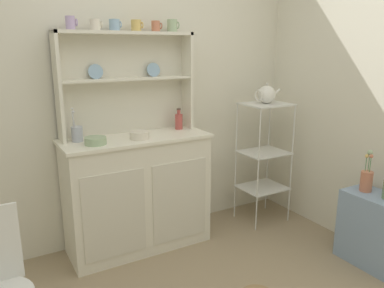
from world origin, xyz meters
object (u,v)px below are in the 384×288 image
(porcelain_teapot, at_px, (267,94))
(side_shelf_blue, at_px, (375,231))
(cup_lilac_0, at_px, (71,23))
(hutch_cabinet, at_px, (138,192))
(utensil_jar, at_px, (77,133))
(flower_vase, at_px, (367,179))
(jam_bottle, at_px, (179,121))
(hutch_shelf_unit, at_px, (126,76))
(bakers_rack, at_px, (264,148))
(bowl_mixing_large, at_px, (96,141))

(porcelain_teapot, bearing_deg, side_shelf_blue, -77.79)
(cup_lilac_0, xyz_separation_m, porcelain_teapot, (1.58, -0.23, -0.56))
(hutch_cabinet, height_order, side_shelf_blue, hutch_cabinet)
(hutch_cabinet, height_order, cup_lilac_0, cup_lilac_0)
(side_shelf_blue, distance_m, utensil_jar, 2.29)
(flower_vase, bearing_deg, porcelain_teapot, 103.83)
(utensil_jar, bearing_deg, flower_vase, -30.60)
(jam_bottle, xyz_separation_m, flower_vase, (0.98, -1.08, -0.35))
(cup_lilac_0, relative_size, flower_vase, 0.29)
(jam_bottle, relative_size, utensil_jar, 0.71)
(hutch_shelf_unit, height_order, flower_vase, hutch_shelf_unit)
(bakers_rack, bearing_deg, bowl_mixing_large, 178.80)
(flower_vase, bearing_deg, bakers_rack, 103.74)
(bowl_mixing_large, relative_size, flower_vase, 0.49)
(cup_lilac_0, height_order, jam_bottle, cup_lilac_0)
(hutch_cabinet, distance_m, flower_vase, 1.73)
(hutch_shelf_unit, height_order, bowl_mixing_large, hutch_shelf_unit)
(hutch_cabinet, distance_m, hutch_shelf_unit, 0.91)
(bakers_rack, bearing_deg, cup_lilac_0, 171.80)
(jam_bottle, bearing_deg, flower_vase, -47.76)
(hutch_shelf_unit, distance_m, utensil_jar, 0.58)
(bakers_rack, bearing_deg, hutch_cabinet, 174.93)
(side_shelf_blue, height_order, bowl_mixing_large, bowl_mixing_large)
(side_shelf_blue, distance_m, flower_vase, 0.38)
(porcelain_teapot, xyz_separation_m, flower_vase, (0.22, -0.89, -0.54))
(jam_bottle, xyz_separation_m, porcelain_teapot, (0.76, -0.19, 0.19))
(hutch_cabinet, distance_m, bakers_rack, 1.21)
(side_shelf_blue, xyz_separation_m, bowl_mixing_large, (-1.73, 1.05, 0.67))
(bakers_rack, height_order, side_shelf_blue, bakers_rack)
(cup_lilac_0, relative_size, jam_bottle, 0.53)
(hutch_cabinet, bearing_deg, bakers_rack, -5.07)
(hutch_cabinet, xyz_separation_m, porcelain_teapot, (1.18, -0.10, 0.71))
(side_shelf_blue, distance_m, bowl_mixing_large, 2.13)
(hutch_shelf_unit, xyz_separation_m, flower_vase, (1.40, -1.16, -0.73))
(utensil_jar, bearing_deg, cup_lilac_0, 61.57)
(jam_bottle, bearing_deg, cup_lilac_0, 177.46)
(porcelain_teapot, distance_m, flower_vase, 1.07)
(side_shelf_blue, relative_size, porcelain_teapot, 2.17)
(hutch_shelf_unit, relative_size, utensil_jar, 4.31)
(bowl_mixing_large, bearing_deg, side_shelf_blue, -31.14)
(utensil_jar, bearing_deg, bakers_rack, -6.51)
(porcelain_teapot, bearing_deg, flower_vase, -76.17)
(hutch_cabinet, height_order, utensil_jar, utensil_jar)
(bowl_mixing_large, height_order, jam_bottle, jam_bottle)
(cup_lilac_0, bearing_deg, side_shelf_blue, -34.66)
(cup_lilac_0, height_order, bowl_mixing_large, cup_lilac_0)
(bakers_rack, distance_m, jam_bottle, 0.84)
(porcelain_teapot, bearing_deg, bakers_rack, 0.00)
(bakers_rack, bearing_deg, utensil_jar, 173.49)
(utensil_jar, distance_m, porcelain_teapot, 1.62)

